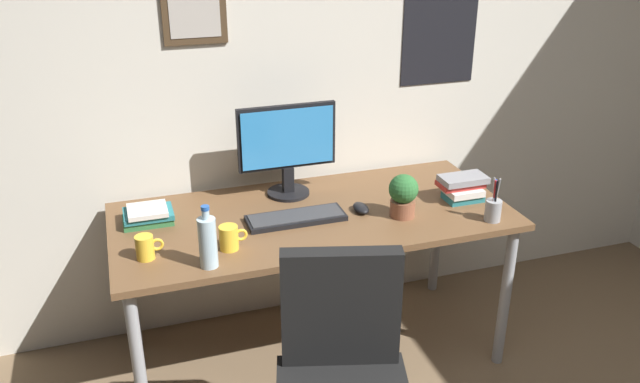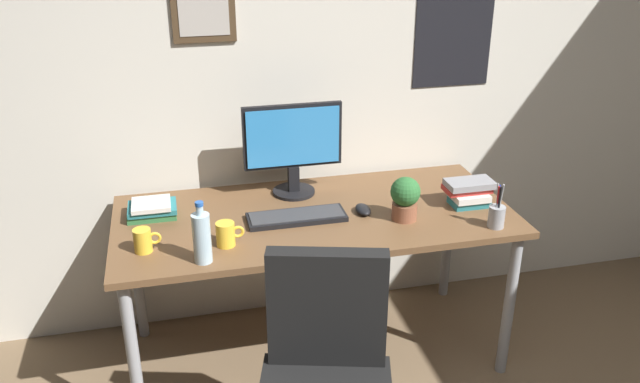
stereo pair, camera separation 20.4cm
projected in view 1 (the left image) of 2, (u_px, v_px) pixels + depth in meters
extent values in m
cube|color=silver|center=(318.00, 66.00, 3.15)|extent=(4.40, 0.08, 2.60)
cube|color=#4C3823|center=(194.00, 4.00, 2.82)|extent=(0.28, 0.02, 0.34)
cube|color=beige|center=(194.00, 5.00, 2.81)|extent=(0.22, 0.00, 0.28)
cube|color=black|center=(440.00, 28.00, 3.23)|extent=(0.40, 0.01, 0.56)
cube|color=brown|center=(313.00, 217.00, 2.91)|extent=(1.76, 0.80, 0.03)
cylinder|color=#9EA0A5|center=(139.00, 369.00, 2.54)|extent=(0.05, 0.05, 0.73)
cylinder|color=#9EA0A5|center=(505.00, 297.00, 3.01)|extent=(0.05, 0.05, 0.73)
cylinder|color=#9EA0A5|center=(129.00, 281.00, 3.13)|extent=(0.05, 0.05, 0.73)
cylinder|color=#9EA0A5|center=(437.00, 232.00, 3.59)|extent=(0.05, 0.05, 0.73)
cube|color=black|center=(341.00, 307.00, 2.29)|extent=(0.42, 0.18, 0.45)
cylinder|color=black|center=(288.00, 192.00, 3.10)|extent=(0.20, 0.20, 0.01)
cube|color=black|center=(288.00, 179.00, 3.07)|extent=(0.05, 0.04, 0.12)
cube|color=black|center=(287.00, 137.00, 2.99)|extent=(0.46, 0.02, 0.30)
cube|color=#338CD8|center=(288.00, 138.00, 2.97)|extent=(0.43, 0.00, 0.27)
cube|color=black|center=(296.00, 218.00, 2.84)|extent=(0.43, 0.15, 0.02)
cube|color=#38383A|center=(296.00, 215.00, 2.84)|extent=(0.41, 0.13, 0.00)
ellipsoid|color=black|center=(361.00, 208.00, 2.92)|extent=(0.06, 0.11, 0.04)
cylinder|color=silver|center=(208.00, 243.00, 2.45)|extent=(0.07, 0.07, 0.20)
cylinder|color=silver|center=(206.00, 214.00, 2.40)|extent=(0.03, 0.03, 0.04)
cylinder|color=#2659B2|center=(205.00, 208.00, 2.39)|extent=(0.03, 0.03, 0.02)
cylinder|color=yellow|center=(145.00, 247.00, 2.52)|extent=(0.07, 0.07, 0.10)
torus|color=yellow|center=(157.00, 244.00, 2.54)|extent=(0.05, 0.01, 0.05)
cylinder|color=yellow|center=(229.00, 238.00, 2.59)|extent=(0.08, 0.08, 0.10)
torus|color=yellow|center=(241.00, 235.00, 2.61)|extent=(0.05, 0.01, 0.05)
cylinder|color=brown|center=(402.00, 208.00, 2.87)|extent=(0.11, 0.11, 0.07)
sphere|color=#2D6B33|center=(404.00, 189.00, 2.83)|extent=(0.13, 0.13, 0.13)
ellipsoid|color=#287A38|center=(395.00, 184.00, 2.84)|extent=(0.07, 0.08, 0.02)
ellipsoid|color=#287A38|center=(408.00, 184.00, 2.86)|extent=(0.07, 0.08, 0.02)
ellipsoid|color=#287A38|center=(401.00, 192.00, 2.80)|extent=(0.08, 0.07, 0.02)
cylinder|color=#9EA0A5|center=(493.00, 211.00, 2.83)|extent=(0.07, 0.07, 0.09)
cylinder|color=#263FBF|center=(495.00, 193.00, 2.80)|extent=(0.01, 0.01, 0.13)
cylinder|color=red|center=(494.00, 195.00, 2.79)|extent=(0.01, 0.01, 0.13)
cylinder|color=black|center=(496.00, 195.00, 2.79)|extent=(0.01, 0.01, 0.13)
cylinder|color=#9EA0A5|center=(497.00, 193.00, 2.80)|extent=(0.01, 0.03, 0.14)
cylinder|color=#9EA0A5|center=(494.00, 193.00, 2.79)|extent=(0.01, 0.02, 0.14)
cube|color=#26727A|center=(463.00, 197.00, 3.03)|extent=(0.17, 0.12, 0.03)
cube|color=silver|center=(463.00, 191.00, 3.02)|extent=(0.16, 0.13, 0.03)
cube|color=#B22D28|center=(460.00, 184.00, 3.03)|extent=(0.21, 0.11, 0.02)
cube|color=gray|center=(463.00, 179.00, 3.01)|extent=(0.21, 0.12, 0.03)
cube|color=#33723F|center=(148.00, 220.00, 2.81)|extent=(0.21, 0.12, 0.03)
cube|color=#26727A|center=(148.00, 214.00, 2.81)|extent=(0.21, 0.15, 0.02)
cube|color=silver|center=(147.00, 210.00, 2.79)|extent=(0.17, 0.15, 0.02)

